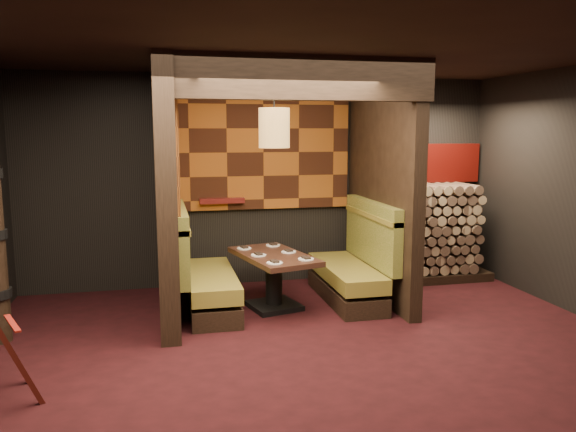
# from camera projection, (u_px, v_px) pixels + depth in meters

# --- Properties ---
(floor) EXTENTS (6.50, 5.50, 0.02)m
(floor) POSITION_uv_depth(u_px,v_px,m) (319.00, 358.00, 5.29)
(floor) COLOR black
(floor) RESTS_ON ground
(ceiling) EXTENTS (6.50, 5.50, 0.02)m
(ceiling) POSITION_uv_depth(u_px,v_px,m) (322.00, 43.00, 4.86)
(ceiling) COLOR black
(ceiling) RESTS_ON ground
(wall_back) EXTENTS (6.50, 0.02, 2.85)m
(wall_back) POSITION_uv_depth(u_px,v_px,m) (264.00, 181.00, 7.74)
(wall_back) COLOR black
(wall_back) RESTS_ON ground
(wall_front) EXTENTS (6.50, 0.02, 2.85)m
(wall_front) POSITION_uv_depth(u_px,v_px,m) (498.00, 291.00, 2.42)
(wall_front) COLOR black
(wall_front) RESTS_ON ground
(partition_left) EXTENTS (0.20, 2.20, 2.85)m
(partition_left) POSITION_uv_depth(u_px,v_px,m) (165.00, 192.00, 6.37)
(partition_left) COLOR black
(partition_left) RESTS_ON floor
(partition_right) EXTENTS (0.15, 2.10, 2.85)m
(partition_right) POSITION_uv_depth(u_px,v_px,m) (382.00, 186.00, 7.00)
(partition_right) COLOR black
(partition_right) RESTS_ON floor
(header_beam) EXTENTS (2.85, 0.18, 0.44)m
(header_beam) POSITION_uv_depth(u_px,v_px,m) (299.00, 78.00, 5.56)
(header_beam) COLOR black
(header_beam) RESTS_ON partition_left
(tapa_back_panel) EXTENTS (2.40, 0.06, 1.55)m
(tapa_back_panel) POSITION_uv_depth(u_px,v_px,m) (263.00, 152.00, 7.62)
(tapa_back_panel) COLOR #995019
(tapa_back_panel) RESTS_ON wall_back
(tapa_side_panel) EXTENTS (0.04, 1.85, 1.45)m
(tapa_side_panel) POSITION_uv_depth(u_px,v_px,m) (175.00, 153.00, 6.50)
(tapa_side_panel) COLOR #995019
(tapa_side_panel) RESTS_ON partition_left
(lacquer_shelf) EXTENTS (0.60, 0.12, 0.07)m
(lacquer_shelf) POSITION_uv_depth(u_px,v_px,m) (222.00, 201.00, 7.53)
(lacquer_shelf) COLOR #5B1815
(lacquer_shelf) RESTS_ON wall_back
(booth_bench_left) EXTENTS (0.68, 1.60, 1.14)m
(booth_bench_left) POSITION_uv_depth(u_px,v_px,m) (202.00, 277.00, 6.61)
(booth_bench_left) COLOR black
(booth_bench_left) RESTS_ON floor
(booth_bench_right) EXTENTS (0.68, 1.60, 1.14)m
(booth_bench_right) POSITION_uv_depth(u_px,v_px,m) (354.00, 268.00, 7.03)
(booth_bench_right) COLOR black
(booth_bench_right) RESTS_ON floor
(dining_table) EXTENTS (0.97, 1.39, 0.67)m
(dining_table) POSITION_uv_depth(u_px,v_px,m) (274.00, 273.00, 6.68)
(dining_table) COLOR black
(dining_table) RESTS_ON floor
(place_settings) EXTENTS (0.78, 1.11, 0.03)m
(place_settings) POSITION_uv_depth(u_px,v_px,m) (274.00, 253.00, 6.64)
(place_settings) COLOR white
(place_settings) RESTS_ON dining_table
(pendant_lamp) EXTENTS (0.35, 0.35, 0.94)m
(pendant_lamp) POSITION_uv_depth(u_px,v_px,m) (274.00, 128.00, 6.37)
(pendant_lamp) COLOR olive
(pendant_lamp) RESTS_ON ceiling
(firewood_stack) EXTENTS (1.73, 0.70, 1.36)m
(firewood_stack) POSITION_uv_depth(u_px,v_px,m) (428.00, 232.00, 7.96)
(firewood_stack) COLOR black
(firewood_stack) RESTS_ON floor
(mosaic_header) EXTENTS (1.83, 0.10, 0.56)m
(mosaic_header) POSITION_uv_depth(u_px,v_px,m) (420.00, 163.00, 8.13)
(mosaic_header) COLOR maroon
(mosaic_header) RESTS_ON wall_back
(bay_front_post) EXTENTS (0.08, 0.08, 2.85)m
(bay_front_post) POSITION_uv_depth(u_px,v_px,m) (381.00, 184.00, 7.27)
(bay_front_post) COLOR black
(bay_front_post) RESTS_ON floor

